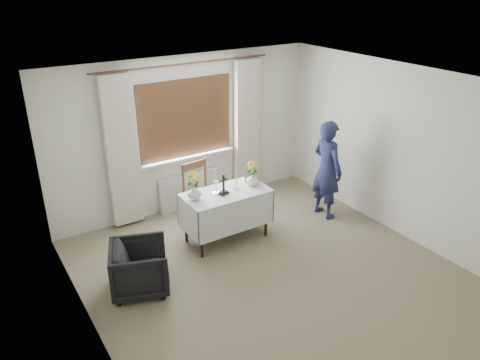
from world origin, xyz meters
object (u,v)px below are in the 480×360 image
Objects in this scene: wooden_chair at (203,196)px; flower_vase_left at (194,193)px; wooden_cross at (224,185)px; armchair at (140,268)px; altar_table at (226,216)px; person at (327,170)px; flower_vase_right at (252,180)px.

flower_vase_left is at bearing -135.56° from wooden_chair.
wooden_cross is (0.05, -0.55, 0.40)m from wooden_chair.
armchair is at bearing -152.67° from wooden_chair.
person is (1.72, -0.20, 0.41)m from altar_table.
flower_vase_left reaches higher than flower_vase_right.
flower_vase_right reaches higher than armchair.
flower_vase_left is (1.04, 0.50, 0.55)m from armchair.
altar_table is 0.53m from wooden_cross.
flower_vase_right is (1.95, 0.45, 0.54)m from armchair.
altar_table is 1.79× the size of armchair.
altar_table reaches higher than armchair.
person is 7.84× the size of flower_vase_left.
armchair is 0.44× the size of person.
wooden_chair reaches higher than armchair.
person reaches higher than wooden_cross.
person is at bearing -28.74° from wooden_chair.
flower_vase_right is (0.54, -0.53, 0.34)m from wooden_chair.
altar_table is 0.64m from flower_vase_right.
altar_table is 6.13× the size of flower_vase_left.
person is at bearing -65.28° from armchair.
armchair is (-1.52, -0.46, -0.07)m from altar_table.
person reaches higher than altar_table.
altar_table is at bearing -52.86° from armchair.
person is 5.41× the size of wooden_cross.
wooden_chair is 1.99m from person.
wooden_chair is 5.51× the size of flower_vase_right.
flower_vase_left is (-0.37, -0.47, 0.35)m from wooden_chair.
wooden_chair reaches higher than flower_vase_right.
wooden_cross is at bearing -92.36° from wooden_chair.
wooden_chair is (-0.11, 0.51, 0.13)m from altar_table.
wooden_chair reaches higher than flower_vase_left.
wooden_cross is (1.45, 0.43, 0.59)m from armchair.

